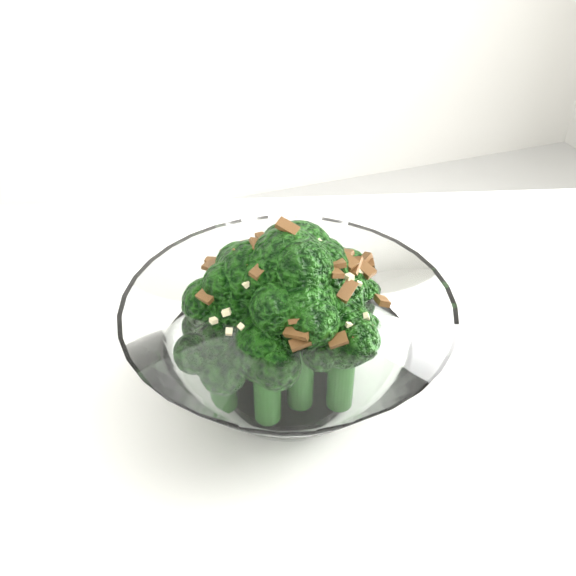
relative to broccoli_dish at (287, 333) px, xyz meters
name	(u,v)px	position (x,y,z in m)	size (l,w,h in m)	color
broccoli_dish	(287,333)	(0.00, 0.00, 0.00)	(0.21, 0.21, 0.14)	white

